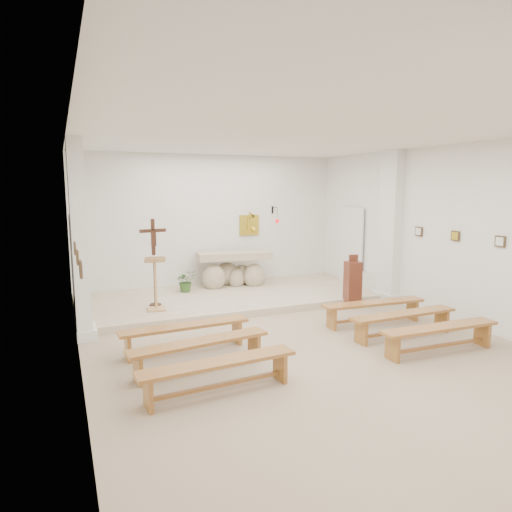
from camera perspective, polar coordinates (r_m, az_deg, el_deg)
name	(u,v)px	position (r m, az deg, el deg)	size (l,w,h in m)	color
ground	(304,347)	(7.87, 6.06, -11.27)	(7.00, 10.00, 0.00)	tan
wall_left	(76,257)	(6.50, -21.56, -0.14)	(0.02, 10.00, 3.50)	white
wall_right	(464,235)	(9.67, 24.60, 2.37)	(0.02, 10.00, 3.50)	white
wall_back	(212,223)	(12.03, -5.54, 4.19)	(7.00, 0.02, 3.50)	white
ceiling	(308,134)	(7.45, 6.50, 14.87)	(7.00, 10.00, 0.02)	silver
sanctuary_platform	(232,297)	(10.90, -3.01, -5.17)	(6.98, 3.00, 0.15)	beige
pilaster_left	(79,241)	(8.49, -21.21, 1.80)	(0.26, 0.55, 3.50)	white
pilaster_right	(391,227)	(11.02, 16.47, 3.47)	(0.26, 0.55, 3.50)	white
gold_wall_relief	(249,225)	(12.37, -0.85, 3.89)	(0.55, 0.04, 0.55)	gold
sanctuary_lamp	(277,219)	(12.42, 2.59, 4.63)	(0.11, 0.36, 0.44)	black
station_frame_left_front	(81,269)	(5.72, -21.06, -1.55)	(0.03, 0.20, 0.20)	#46321F
station_frame_left_mid	(77,257)	(6.71, -21.43, -0.14)	(0.03, 0.20, 0.20)	#46321F
station_frame_left_rear	(75,248)	(7.70, -21.70, 0.90)	(0.03, 0.20, 0.20)	#46321F
station_frame_right_front	(500,241)	(9.14, 28.21, 1.62)	(0.03, 0.20, 0.20)	#46321F
station_frame_right_mid	(455,236)	(9.79, 23.65, 2.32)	(0.03, 0.20, 0.20)	#46321F
station_frame_right_rear	(419,231)	(10.49, 19.67, 2.91)	(0.03, 0.20, 0.20)	#46321F
radiator_left	(79,313)	(9.45, -21.26, -6.70)	(0.10, 0.85, 0.52)	silver
radiator_right	(371,284)	(11.81, 14.22, -3.38)	(0.10, 0.85, 0.52)	silver
altar	(233,271)	(11.76, -2.87, -1.93)	(1.95, 0.98, 0.96)	#BEB391
lectern	(156,283)	(9.59, -12.43, -3.30)	(0.46, 0.40, 1.17)	tan
crucifix_stand	(154,256)	(9.89, -12.66, 0.01)	(0.56, 0.25, 1.86)	#371B11
potted_plant	(186,281)	(11.21, -8.76, -3.10)	(0.48, 0.41, 0.53)	#325923
donation_pedestal	(353,284)	(10.47, 11.98, -3.42)	(0.36, 0.36, 1.19)	#5F281B
bench_left_front	(185,331)	(7.64, -8.85, -9.28)	(2.15, 0.43, 0.45)	#A77430
bench_right_front	(374,307)	(9.27, 14.48, -6.24)	(2.15, 0.49, 0.45)	#A77430
bench_left_second	(200,348)	(6.86, -7.03, -11.34)	(2.16, 0.61, 0.45)	#A77430
bench_right_second	(404,319)	(8.64, 17.96, -7.48)	(2.14, 0.37, 0.45)	#A77430
bench_left_third	(219,369)	(6.10, -4.70, -13.91)	(2.15, 0.49, 0.45)	#A77430
bench_right_third	(440,333)	(8.05, 22.00, -8.88)	(2.15, 0.42, 0.45)	#A77430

